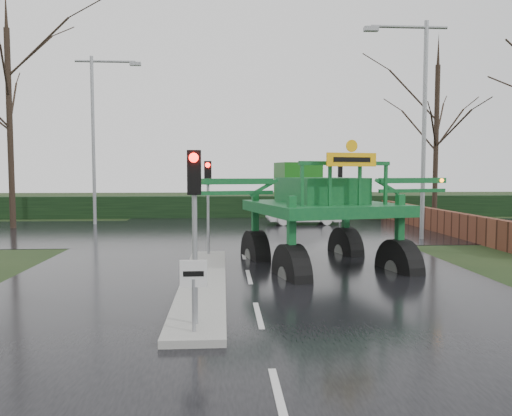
{
  "coord_description": "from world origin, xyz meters",
  "views": [
    {
      "loc": [
        -0.75,
        -10.58,
        3.09
      ],
      "look_at": [
        0.27,
        4.94,
        2.0
      ],
      "focal_mm": 35.0,
      "sensor_mm": 36.0,
      "label": 1
    }
  ],
  "objects": [
    {
      "name": "brick_wall",
      "position": [
        10.5,
        16.0,
        0.6
      ],
      "size": [
        0.4,
        20.0,
        1.2
      ],
      "primitive_type": "cube",
      "color": "#592D1E",
      "rests_on": "ground"
    },
    {
      "name": "road_main",
      "position": [
        0.0,
        10.0,
        0.0
      ],
      "size": [
        14.0,
        80.0,
        0.02
      ],
      "primitive_type": "cube",
      "color": "black",
      "rests_on": "ground"
    },
    {
      "name": "traffic_signal_near",
      "position": [
        -1.3,
        -1.01,
        2.59
      ],
      "size": [
        0.26,
        0.33,
        3.52
      ],
      "color": "gray",
      "rests_on": "ground"
    },
    {
      "name": "crop_sprayer",
      "position": [
        1.19,
        4.07,
        2.41
      ],
      "size": [
        8.9,
        6.48,
        5.09
      ],
      "rotation": [
        0.0,
        0.0,
        0.23
      ],
      "color": "black",
      "rests_on": "ground"
    },
    {
      "name": "keep_left_sign",
      "position": [
        -1.3,
        -1.5,
        1.06
      ],
      "size": [
        0.5,
        0.07,
        1.35
      ],
      "color": "gray",
      "rests_on": "ground"
    },
    {
      "name": "street_light_right",
      "position": [
        8.19,
        12.0,
        5.99
      ],
      "size": [
        3.85,
        0.3,
        10.0
      ],
      "color": "gray",
      "rests_on": "ground"
    },
    {
      "name": "traffic_signal_mid",
      "position": [
        -1.3,
        7.49,
        2.59
      ],
      "size": [
        0.26,
        0.33,
        3.52
      ],
      "color": "gray",
      "rests_on": "ground"
    },
    {
      "name": "tree_right_far",
      "position": [
        13.0,
        21.0,
        6.5
      ],
      "size": [
        7.0,
        7.0,
        12.05
      ],
      "color": "black",
      "rests_on": "ground"
    },
    {
      "name": "road_cross",
      "position": [
        0.0,
        16.0,
        0.01
      ],
      "size": [
        80.0,
        12.0,
        0.02
      ],
      "primitive_type": "cube",
      "color": "black",
      "rests_on": "ground"
    },
    {
      "name": "hedge_row",
      "position": [
        0.0,
        24.0,
        0.75
      ],
      "size": [
        44.0,
        0.9,
        1.5
      ],
      "primitive_type": "cube",
      "color": "black",
      "rests_on": "ground"
    },
    {
      "name": "street_light_left_far",
      "position": [
        -8.19,
        20.0,
        5.99
      ],
      "size": [
        3.85,
        0.3,
        10.0
      ],
      "color": "gray",
      "rests_on": "ground"
    },
    {
      "name": "white_sedan",
      "position": [
        4.04,
        18.97,
        0.0
      ],
      "size": [
        4.49,
        1.72,
        1.46
      ],
      "primitive_type": "imported",
      "rotation": [
        0.0,
        0.0,
        1.61
      ],
      "color": "silver",
      "rests_on": "ground"
    },
    {
      "name": "median_island",
      "position": [
        -1.3,
        3.0,
        0.09
      ],
      "size": [
        1.2,
        10.0,
        0.16
      ],
      "primitive_type": "cube",
      "color": "gray",
      "rests_on": "ground"
    },
    {
      "name": "tree_left_far",
      "position": [
        -12.5,
        18.0,
        7.15
      ],
      "size": [
        7.7,
        7.7,
        13.26
      ],
      "color": "black",
      "rests_on": "ground"
    },
    {
      "name": "traffic_signal_far",
      "position": [
        6.5,
        20.01,
        2.59
      ],
      "size": [
        0.26,
        0.33,
        3.52
      ],
      "rotation": [
        0.0,
        0.0,
        3.14
      ],
      "color": "gray",
      "rests_on": "ground"
    },
    {
      "name": "ground",
      "position": [
        0.0,
        0.0,
        0.0
      ],
      "size": [
        140.0,
        140.0,
        0.0
      ],
      "primitive_type": "plane",
      "color": "black",
      "rests_on": "ground"
    }
  ]
}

